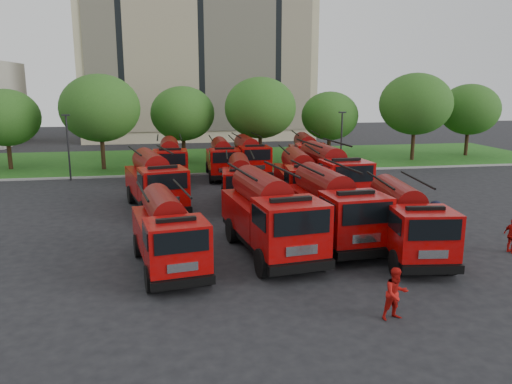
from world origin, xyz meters
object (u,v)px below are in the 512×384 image
fire_truck_4 (155,181)px  fire_truck_9 (222,159)px  fire_truck_11 (307,154)px  firefighter_1 (394,319)px  firefighter_3 (433,239)px  firefighter_4 (180,216)px  fire_truck_5 (240,181)px  fire_truck_6 (300,179)px  fire_truck_10 (249,156)px  fire_truck_8 (170,160)px  fire_truck_2 (332,207)px  fire_truck_1 (269,215)px  firefighter_2 (511,253)px  firefighter_0 (393,259)px  fire_truck_0 (168,232)px  fire_truck_3 (404,220)px  firefighter_5 (347,208)px  fire_truck_7 (329,174)px

fire_truck_4 → fire_truck_9: bearing=49.2°
fire_truck_11 → firefighter_1: (-4.58, -26.88, -1.58)m
firefighter_3 → firefighter_4: 13.62m
fire_truck_5 → fire_truck_11: size_ratio=0.92×
fire_truck_6 → fire_truck_10: 11.00m
fire_truck_8 → fire_truck_9: size_ratio=1.06×
fire_truck_2 → fire_truck_4: bearing=131.8°
fire_truck_1 → fire_truck_10: bearing=75.9°
fire_truck_4 → firefighter_2: 19.34m
firefighter_0 → firefighter_3: bearing=22.7°
fire_truck_0 → fire_truck_11: bearing=51.8°
fire_truck_3 → firefighter_5: fire_truck_3 is taller
firefighter_0 → fire_truck_0: bearing=161.8°
fire_truck_9 → firefighter_1: fire_truck_9 is taller
fire_truck_8 → fire_truck_11: (11.44, 2.18, -0.03)m
firefighter_4 → fire_truck_10: bearing=-84.1°
fire_truck_5 → firefighter_2: bearing=-40.8°
fire_truck_1 → firefighter_4: 8.15m
fire_truck_4 → firefighter_0: 15.07m
firefighter_4 → fire_truck_11: bearing=-99.0°
fire_truck_5 → firefighter_2: (10.57, -11.16, -1.47)m
fire_truck_7 → fire_truck_6: bearing=-164.0°
fire_truck_6 → fire_truck_9: (-3.74, 10.24, -0.13)m
fire_truck_8 → fire_truck_9: (4.12, 1.04, -0.11)m
fire_truck_6 → fire_truck_8: 12.11m
firefighter_3 → fire_truck_10: bearing=-105.1°
fire_truck_6 → firefighter_5: 3.32m
fire_truck_2 → fire_truck_11: (4.03, 18.81, -0.11)m
fire_truck_0 → firefighter_4: bearing=76.1°
fire_truck_9 → fire_truck_11: (7.32, 1.14, 0.07)m
fire_truck_1 → firefighter_5: fire_truck_1 is taller
firefighter_5 → fire_truck_10: bearing=-61.3°
firefighter_0 → firefighter_2: firefighter_0 is taller
fire_truck_3 → firefighter_1: bearing=-110.6°
fire_truck_5 → fire_truck_6: size_ratio=0.90×
firefighter_0 → fire_truck_5: bearing=100.8°
fire_truck_5 → firefighter_5: (6.20, -2.08, -1.47)m
fire_truck_5 → fire_truck_6: (3.63, -0.78, 0.18)m
fire_truck_4 → firefighter_0: bearing=-59.5°
fire_truck_0 → fire_truck_1: 4.56m
fire_truck_2 → fire_truck_6: fire_truck_2 is taller
fire_truck_11 → firefighter_5: fire_truck_11 is taller
fire_truck_1 → fire_truck_5: fire_truck_1 is taller
fire_truck_3 → fire_truck_8: 21.38m
fire_truck_11 → fire_truck_5: bearing=-117.5°
fire_truck_1 → fire_truck_8: size_ratio=1.11×
fire_truck_10 → firefighter_3: (6.04, -18.77, -1.56)m
firefighter_2 → fire_truck_10: bearing=12.8°
fire_truck_4 → firefighter_5: size_ratio=4.25×
firefighter_0 → firefighter_4: size_ratio=1.15×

